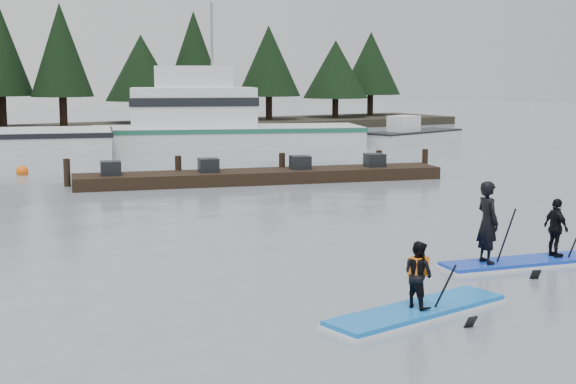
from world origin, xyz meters
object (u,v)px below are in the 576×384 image
fishing_boat_medium (219,136)px  floating_dock (262,176)px  paddleboard_solo (418,296)px  paddleboard_duo (516,237)px

fishing_boat_medium → floating_dock: size_ratio=1.12×
fishing_boat_medium → paddleboard_solo: 31.58m
fishing_boat_medium → paddleboard_duo: bearing=-81.8°
floating_dock → paddleboard_duo: size_ratio=3.91×
floating_dock → fishing_boat_medium: bearing=85.7°
floating_dock → paddleboard_solo: 16.94m
paddleboard_solo → paddleboard_duo: size_ratio=1.03×
paddleboard_duo → fishing_boat_medium: bearing=88.4°
fishing_boat_medium → paddleboard_duo: size_ratio=4.37×
floating_dock → paddleboard_duo: bearing=-81.7°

